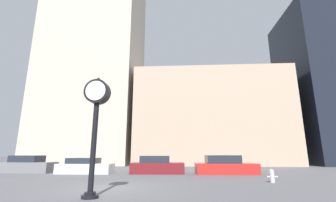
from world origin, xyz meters
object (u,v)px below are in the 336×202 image
fire_hydrant_near (272,176)px  car_white (85,167)px  car_grey (28,165)px  car_red (225,166)px  car_maroon (157,166)px  street_clock (96,112)px

fire_hydrant_near → car_white: bearing=158.0°
car_white → fire_hydrant_near: size_ratio=6.02×
car_grey → car_white: size_ratio=0.99×
car_grey → car_red: size_ratio=0.89×
car_maroon → fire_hydrant_near: car_maroon is taller
car_maroon → car_white: bearing=179.1°
car_grey → car_white: 5.17m
street_clock → fire_hydrant_near: bearing=30.6°
car_red → fire_hydrant_near: (1.64, -5.15, -0.24)m
fire_hydrant_near → street_clock: bearing=-149.4°
car_maroon → car_grey: bearing=176.7°
car_white → car_maroon: car_maroon is taller
street_clock → car_grey: bearing=132.7°
car_white → fire_hydrant_near: (13.01, -5.25, -0.15)m
street_clock → car_red: 12.45m
car_grey → car_maroon: 11.10m
car_red → fire_hydrant_near: car_red is taller
street_clock → car_red: street_clock is taller
street_clock → car_maroon: bearing=82.6°
car_maroon → fire_hydrant_near: 8.89m
car_white → car_maroon: 5.93m
car_grey → car_red: car_red is taller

